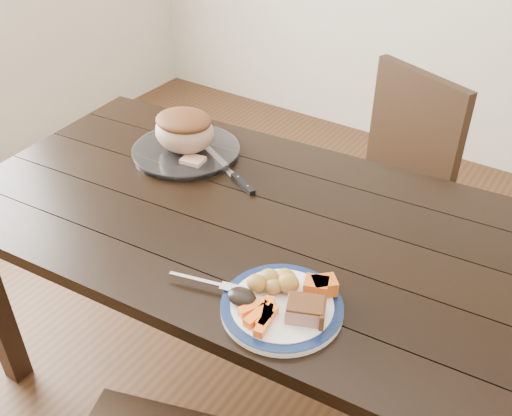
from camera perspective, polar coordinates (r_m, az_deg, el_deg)
The scene contains 15 objects.
ground at distance 2.15m, azimuth -1.54°, elevation -16.64°, with size 4.00×4.00×0.00m, color #472B16.
dining_table at distance 1.68m, azimuth -1.89°, elevation -2.76°, with size 1.67×1.04×0.75m.
chair_far at distance 2.23m, azimuth 12.90°, elevation 2.70°, with size 0.55×0.56×0.93m.
dinner_plate at distance 1.32m, azimuth 2.60°, elevation -9.90°, with size 0.28×0.28×0.02m, color white.
plate_rim at distance 1.32m, azimuth 2.61°, elevation -9.64°, with size 0.28×0.28×0.02m, color #0E1E46.
serving_platter at distance 1.91m, azimuth -7.00°, elevation 5.61°, with size 0.35×0.35×0.02m, color white.
pork_slice at distance 1.28m, azimuth 4.94°, elevation -10.15°, with size 0.08×0.07×0.04m, color tan.
roasted_potatoes at distance 1.34m, azimuth 2.00°, elevation -7.33°, with size 0.11×0.10×0.05m.
carrot_batons at distance 1.27m, azimuth 0.57°, elevation -10.65°, with size 0.09×0.11×0.02m.
pumpkin_wedges at distance 1.33m, azimuth 6.44°, elevation -7.79°, with size 0.08×0.08×0.04m.
dark_mushroom at distance 1.31m, azimuth -1.42°, elevation -8.89°, with size 0.07×0.05×0.03m, color black.
fork at distance 1.37m, azimuth -4.70°, elevation -7.48°, with size 0.18×0.06×0.00m.
roast_joint at distance 1.87m, azimuth -7.16°, elevation 7.58°, with size 0.20×0.17×0.13m, color tan.
cut_slice at distance 1.82m, azimuth -6.32°, elevation 4.72°, with size 0.07×0.06×0.02m, color tan.
carving_knife at distance 1.76m, azimuth -1.95°, elevation 3.03°, with size 0.30×0.16×0.01m.
Camera 1 is at (0.78, -1.07, 1.70)m, focal length 40.00 mm.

